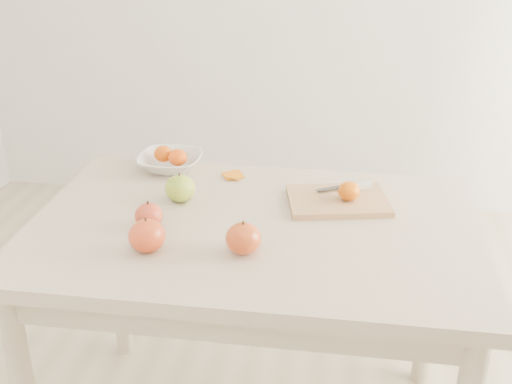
# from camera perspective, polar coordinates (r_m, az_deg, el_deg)

# --- Properties ---
(table) EXTENTS (1.20, 0.80, 0.75)m
(table) POSITION_cam_1_polar(r_m,az_deg,el_deg) (1.77, -0.24, -5.65)
(table) COLOR #C8B197
(table) RESTS_ON ground
(cutting_board) EXTENTS (0.31, 0.26, 0.02)m
(cutting_board) POSITION_cam_1_polar(r_m,az_deg,el_deg) (1.84, 7.28, -0.77)
(cutting_board) COLOR tan
(cutting_board) RESTS_ON table
(board_tangerine) EXTENTS (0.06, 0.06, 0.05)m
(board_tangerine) POSITION_cam_1_polar(r_m,az_deg,el_deg) (1.82, 8.28, 0.07)
(board_tangerine) COLOR #D75F07
(board_tangerine) RESTS_ON cutting_board
(fruit_bowl) EXTENTS (0.20, 0.20, 0.05)m
(fruit_bowl) POSITION_cam_1_polar(r_m,az_deg,el_deg) (2.07, -7.63, 2.66)
(fruit_bowl) COLOR white
(fruit_bowl) RESTS_ON table
(bowl_tangerine_near) EXTENTS (0.06, 0.06, 0.05)m
(bowl_tangerine_near) POSITION_cam_1_polar(r_m,az_deg,el_deg) (2.08, -8.26, 3.38)
(bowl_tangerine_near) COLOR #C73E07
(bowl_tangerine_near) RESTS_ON fruit_bowl
(bowl_tangerine_far) EXTENTS (0.06, 0.06, 0.05)m
(bowl_tangerine_far) POSITION_cam_1_polar(r_m,az_deg,el_deg) (2.04, -6.97, 3.07)
(bowl_tangerine_far) COLOR #D64507
(bowl_tangerine_far) RESTS_ON fruit_bowl
(orange_peel_a) EXTENTS (0.07, 0.07, 0.01)m
(orange_peel_a) POSITION_cam_1_polar(r_m,az_deg,el_deg) (2.01, -2.07, 1.39)
(orange_peel_a) COLOR orange
(orange_peel_a) RESTS_ON table
(orange_peel_b) EXTENTS (0.05, 0.05, 0.01)m
(orange_peel_b) POSITION_cam_1_polar(r_m,az_deg,el_deg) (1.99, -1.95, 1.22)
(orange_peel_b) COLOR #C3670D
(orange_peel_b) RESTS_ON table
(paring_knife) EXTENTS (0.16, 0.08, 0.01)m
(paring_knife) POSITION_cam_1_polar(r_m,az_deg,el_deg) (1.90, 8.78, 0.49)
(paring_knife) COLOR silver
(paring_knife) RESTS_ON cutting_board
(apple_green) EXTENTS (0.09, 0.09, 0.08)m
(apple_green) POSITION_cam_1_polar(r_m,az_deg,el_deg) (1.84, -6.77, 0.33)
(apple_green) COLOR olive
(apple_green) RESTS_ON table
(apple_red_c) EXTENTS (0.09, 0.09, 0.08)m
(apple_red_c) POSITION_cam_1_polar(r_m,az_deg,el_deg) (1.60, -9.68, -3.87)
(apple_red_c) COLOR #A42219
(apple_red_c) RESTS_ON table
(apple_red_e) EXTENTS (0.09, 0.09, 0.08)m
(apple_red_e) POSITION_cam_1_polar(r_m,az_deg,el_deg) (1.57, -1.13, -4.15)
(apple_red_e) COLOR #A32916
(apple_red_e) RESTS_ON table
(apple_red_b) EXTENTS (0.08, 0.08, 0.07)m
(apple_red_b) POSITION_cam_1_polar(r_m,az_deg,el_deg) (1.71, -9.51, -2.09)
(apple_red_b) COLOR #A62716
(apple_red_b) RESTS_ON table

